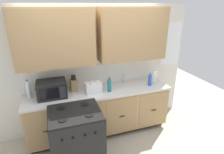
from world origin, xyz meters
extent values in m
plane|color=#B2A893|center=(0.00, 0.00, 0.00)|extent=(8.00, 8.00, 0.00)
cube|color=silver|center=(0.00, 0.62, 1.20)|extent=(3.83, 0.05, 2.40)
cube|color=white|center=(0.00, 0.60, 1.11)|extent=(2.63, 0.01, 0.40)
cube|color=tan|center=(-0.68, 0.43, 1.88)|extent=(1.26, 0.34, 0.95)
cube|color=#A58052|center=(-0.68, 0.26, 1.88)|extent=(1.24, 0.01, 0.89)
cube|color=tan|center=(0.68, 0.43, 1.88)|extent=(1.26, 0.34, 0.95)
cube|color=#A58052|center=(0.68, 0.26, 1.88)|extent=(1.24, 0.01, 0.89)
cube|color=white|center=(1.66, 0.60, 1.61)|extent=(0.44, 0.01, 0.90)
cube|color=black|center=(0.00, 0.33, 0.05)|extent=(2.58, 0.48, 0.10)
cube|color=tan|center=(0.00, 0.30, 0.48)|extent=(2.63, 0.60, 0.77)
cube|color=#A88354|center=(-0.99, 0.00, 0.48)|extent=(0.60, 0.01, 0.71)
cube|color=black|center=(-0.99, -0.02, 0.48)|extent=(0.10, 0.01, 0.01)
cube|color=#A88354|center=(-0.33, 0.00, 0.48)|extent=(0.60, 0.01, 0.71)
cube|color=black|center=(-0.33, -0.02, 0.48)|extent=(0.10, 0.01, 0.01)
cube|color=#A88354|center=(0.33, 0.00, 0.48)|extent=(0.60, 0.01, 0.71)
cube|color=black|center=(0.33, -0.02, 0.48)|extent=(0.10, 0.01, 0.01)
cube|color=#A88354|center=(0.99, 0.00, 0.48)|extent=(0.60, 0.01, 0.71)
cube|color=black|center=(0.99, -0.02, 0.48)|extent=(0.10, 0.01, 0.01)
cube|color=silver|center=(0.00, 0.30, 0.89)|extent=(2.66, 0.63, 0.04)
cube|color=#A8AAAF|center=(0.55, 0.33, 0.89)|extent=(0.56, 0.38, 0.02)
cube|color=black|center=(-0.55, -0.33, 0.46)|extent=(0.76, 0.66, 0.92)
cube|color=black|center=(-0.55, -0.33, 0.93)|extent=(0.74, 0.65, 0.02)
cylinder|color=black|center=(-0.73, -0.49, 0.94)|extent=(0.12, 0.12, 0.01)
cylinder|color=black|center=(-0.37, -0.49, 0.94)|extent=(0.12, 0.12, 0.01)
cylinder|color=black|center=(-0.73, -0.17, 0.94)|extent=(0.12, 0.12, 0.01)
cylinder|color=black|center=(-0.37, -0.17, 0.94)|extent=(0.12, 0.12, 0.01)
cylinder|color=black|center=(-0.77, -0.67, 0.75)|extent=(0.03, 0.02, 0.03)
cylinder|color=black|center=(-0.63, -0.67, 0.75)|extent=(0.03, 0.02, 0.03)
cylinder|color=black|center=(-0.47, -0.67, 0.75)|extent=(0.03, 0.02, 0.03)
cylinder|color=black|center=(-0.33, -0.67, 0.75)|extent=(0.03, 0.02, 0.03)
cube|color=black|center=(-0.82, 0.34, 1.05)|extent=(0.48, 0.36, 0.28)
cube|color=black|center=(-0.86, 0.16, 1.05)|extent=(0.31, 0.01, 0.19)
cube|color=#28282D|center=(-0.66, 0.16, 1.05)|extent=(0.10, 0.01, 0.19)
cube|color=white|center=(-0.12, 0.26, 1.00)|extent=(0.28, 0.18, 0.19)
cube|color=black|center=(-0.17, 0.26, 1.09)|extent=(0.02, 0.13, 0.01)
cube|color=black|center=(-0.07, 0.26, 1.09)|extent=(0.02, 0.13, 0.01)
cube|color=#9C794E|center=(-0.44, 0.44, 1.02)|extent=(0.11, 0.14, 0.22)
cylinder|color=black|center=(-0.47, 0.43, 1.17)|extent=(0.02, 0.02, 0.09)
cylinder|color=black|center=(-0.45, 0.43, 1.17)|extent=(0.02, 0.02, 0.09)
cylinder|color=black|center=(-0.43, 0.43, 1.17)|extent=(0.02, 0.02, 0.09)
cylinder|color=black|center=(-0.41, 0.43, 1.17)|extent=(0.02, 0.02, 0.09)
cylinder|color=#B2B5BA|center=(0.55, 0.51, 1.01)|extent=(0.02, 0.02, 0.20)
cylinder|color=white|center=(1.15, 0.33, 1.04)|extent=(0.12, 0.12, 0.26)
cylinder|color=silver|center=(-1.20, 0.43, 1.03)|extent=(0.07, 0.07, 0.26)
cone|color=silver|center=(-1.20, 0.43, 1.19)|extent=(0.07, 0.07, 0.06)
cylinder|color=black|center=(-1.20, 0.43, 1.22)|extent=(0.03, 0.03, 0.02)
cylinder|color=blue|center=(0.98, 0.21, 1.01)|extent=(0.07, 0.07, 0.20)
cone|color=blue|center=(0.98, 0.21, 1.14)|extent=(0.06, 0.06, 0.05)
cylinder|color=black|center=(0.98, 0.21, 1.15)|extent=(0.02, 0.02, 0.02)
cylinder|color=#1E707A|center=(0.16, 0.21, 1.02)|extent=(0.07, 0.07, 0.22)
cone|color=#1E707A|center=(0.16, 0.21, 1.15)|extent=(0.07, 0.07, 0.05)
cylinder|color=black|center=(0.16, 0.21, 1.17)|extent=(0.03, 0.03, 0.02)
camera|label=1|loc=(-0.78, -2.68, 2.38)|focal=29.68mm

